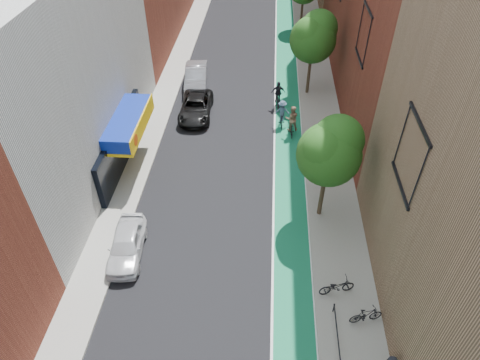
% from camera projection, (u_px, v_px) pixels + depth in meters
% --- Properties ---
extents(bike_lane, '(2.00, 68.00, 0.01)m').
position_uv_depth(bike_lane, '(287.00, 81.00, 36.84)').
color(bike_lane, '#147451').
rests_on(bike_lane, ground).
extents(sidewalk_left, '(2.00, 68.00, 0.15)m').
position_uv_depth(sidewalk_left, '(172.00, 77.00, 37.32)').
color(sidewalk_left, gray).
rests_on(sidewalk_left, ground).
extents(sidewalk_right, '(3.00, 68.00, 0.15)m').
position_uv_depth(sidewalk_right, '(316.00, 82.00, 36.67)').
color(sidewalk_right, gray).
rests_on(sidewalk_right, ground).
extents(building_left_white, '(8.00, 20.00, 12.00)m').
position_uv_depth(building_left_white, '(37.00, 78.00, 24.65)').
color(building_left_white, silver).
rests_on(building_left_white, ground).
extents(tree_near, '(3.40, 3.36, 6.42)m').
position_uv_depth(tree_near, '(330.00, 150.00, 21.66)').
color(tree_near, '#332619').
rests_on(tree_near, ground).
extents(tree_mid, '(3.55, 3.53, 6.74)m').
position_uv_depth(tree_mid, '(314.00, 36.00, 32.07)').
color(tree_mid, '#332619').
rests_on(tree_mid, ground).
extents(parked_car_white, '(2.00, 4.23, 1.40)m').
position_uv_depth(parked_car_white, '(126.00, 244.00, 22.10)').
color(parked_car_white, silver).
rests_on(parked_car_white, ground).
extents(parked_car_black, '(2.45, 5.05, 1.39)m').
position_uv_depth(parked_car_black, '(196.00, 107.00, 32.34)').
color(parked_car_black, black).
rests_on(parked_car_black, ground).
extents(parked_car_silver, '(2.22, 5.14, 1.64)m').
position_uv_depth(parked_car_silver, '(196.00, 77.00, 35.75)').
color(parked_car_silver, '#9C9DA5').
rests_on(parked_car_silver, ground).
extents(cyclist_lane_near, '(1.00, 1.56, 2.24)m').
position_uv_depth(cyclist_lane_near, '(292.00, 122.00, 30.20)').
color(cyclist_lane_near, black).
rests_on(cyclist_lane_near, ground).
extents(cyclist_lane_mid, '(1.06, 1.84, 2.13)m').
position_uv_depth(cyclist_lane_mid, '(278.00, 98.00, 33.18)').
color(cyclist_lane_mid, black).
rests_on(cyclist_lane_mid, ground).
extents(cyclist_lane_far, '(1.09, 1.67, 2.01)m').
position_uv_depth(cyclist_lane_far, '(282.00, 115.00, 31.15)').
color(cyclist_lane_far, black).
rests_on(cyclist_lane_far, ground).
extents(parked_bike_mid, '(1.62, 0.82, 0.94)m').
position_uv_depth(parked_bike_mid, '(366.00, 315.00, 19.08)').
color(parked_bike_mid, black).
rests_on(parked_bike_mid, sidewalk_right).
extents(parked_bike_far, '(1.86, 1.06, 0.93)m').
position_uv_depth(parked_bike_far, '(337.00, 286.00, 20.24)').
color(parked_bike_far, black).
rests_on(parked_bike_far, sidewalk_right).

